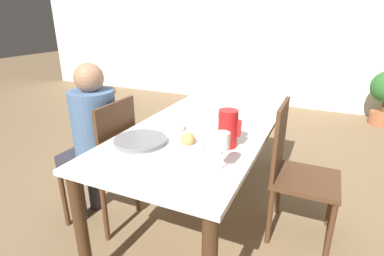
# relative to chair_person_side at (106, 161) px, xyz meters

# --- Properties ---
(ground_plane) EXTENTS (20.00, 20.00, 0.00)m
(ground_plane) POSITION_rel_chair_person_side_xyz_m (0.62, 0.41, -0.50)
(ground_plane) COLOR #7F6647
(wall_back) EXTENTS (10.00, 0.06, 2.60)m
(wall_back) POSITION_rel_chair_person_side_xyz_m (0.62, 3.70, 0.80)
(wall_back) COLOR white
(wall_back) RESTS_ON ground_plane
(dining_table) EXTENTS (0.87, 1.98, 0.76)m
(dining_table) POSITION_rel_chair_person_side_xyz_m (0.62, 0.41, 0.16)
(dining_table) COLOR white
(dining_table) RESTS_ON ground_plane
(chair_person_side) EXTENTS (0.42, 0.42, 0.94)m
(chair_person_side) POSITION_rel_chair_person_side_xyz_m (0.00, 0.00, 0.00)
(chair_person_side) COLOR #51331E
(chair_person_side) RESTS_ON ground_plane
(chair_opposite) EXTENTS (0.42, 0.42, 0.94)m
(chair_opposite) POSITION_rel_chair_person_side_xyz_m (1.23, 0.43, 0.00)
(chair_opposite) COLOR #51331E
(chair_opposite) RESTS_ON ground_plane
(person_seated) EXTENTS (0.39, 0.41, 1.18)m
(person_seated) POSITION_rel_chair_person_side_xyz_m (-0.09, -0.00, 0.20)
(person_seated) COLOR #33333D
(person_seated) RESTS_ON ground_plane
(red_pitcher) EXTENTS (0.14, 0.11, 0.22)m
(red_pitcher) POSITION_rel_chair_person_side_xyz_m (0.87, 0.05, 0.37)
(red_pitcher) COLOR red
(red_pitcher) RESTS_ON dining_table
(wine_glass_water) EXTENTS (0.07, 0.07, 0.20)m
(wine_glass_water) POSITION_rel_chair_person_side_xyz_m (0.93, -0.23, 0.41)
(wine_glass_water) COLOR white
(wine_glass_water) RESTS_ON dining_table
(teacup_near_person) EXTENTS (0.15, 0.15, 0.07)m
(teacup_near_person) POSITION_rel_chair_person_side_xyz_m (0.49, 0.13, 0.29)
(teacup_near_person) COLOR white
(teacup_near_person) RESTS_ON dining_table
(serving_tray) EXTENTS (0.31, 0.31, 0.03)m
(serving_tray) POSITION_rel_chair_person_side_xyz_m (0.39, -0.12, 0.27)
(serving_tray) COLOR gray
(serving_tray) RESTS_ON dining_table
(bread_plate) EXTENTS (0.19, 0.19, 0.08)m
(bread_plate) POSITION_rel_chair_person_side_xyz_m (0.66, -0.03, 0.28)
(bread_plate) COLOR white
(bread_plate) RESTS_ON dining_table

